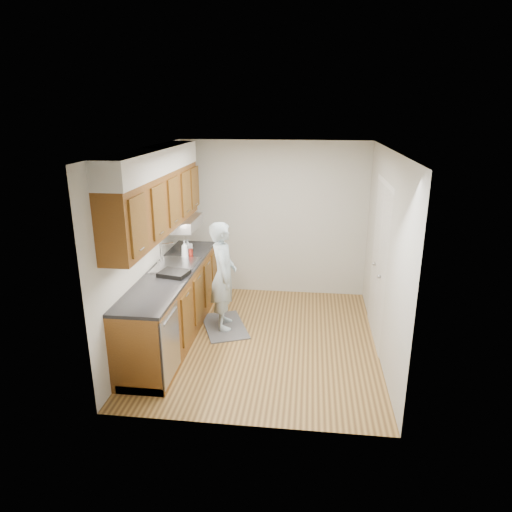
{
  "coord_description": "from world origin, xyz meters",
  "views": [
    {
      "loc": [
        0.57,
        -5.44,
        2.95
      ],
      "look_at": [
        -0.11,
        0.25,
        1.1
      ],
      "focal_mm": 32.0,
      "sensor_mm": 36.0,
      "label": 1
    }
  ],
  "objects": [
    {
      "name": "closet_door",
      "position": [
        1.49,
        0.3,
        1.02
      ],
      "size": [
        0.02,
        1.22,
        2.05
      ],
      "primitive_type": "cube",
      "color": "white",
      "rests_on": "wall_right"
    },
    {
      "name": "floor",
      "position": [
        0.0,
        0.0,
        0.0
      ],
      "size": [
        3.5,
        3.5,
        0.0
      ],
      "primitive_type": "plane",
      "color": "#A37B3E",
      "rests_on": "ground"
    },
    {
      "name": "upper_cabinets",
      "position": [
        -1.33,
        0.05,
        1.95
      ],
      "size": [
        0.47,
        2.8,
        1.21
      ],
      "color": "brown",
      "rests_on": "wall_left"
    },
    {
      "name": "counter",
      "position": [
        -1.2,
        -0.0,
        0.49
      ],
      "size": [
        0.64,
        2.8,
        1.3
      ],
      "color": "brown",
      "rests_on": "floor"
    },
    {
      "name": "wall_right",
      "position": [
        1.5,
        0.0,
        1.25
      ],
      "size": [
        0.02,
        3.5,
        2.5
      ],
      "primitive_type": "cube",
      "color": "#B8B6AC",
      "rests_on": "floor"
    },
    {
      "name": "soap_bottle_a",
      "position": [
        -1.16,
        0.54,
        1.07
      ],
      "size": [
        0.1,
        0.1,
        0.25
      ],
      "primitive_type": "imported",
      "rotation": [
        0.0,
        0.0,
        0.02
      ],
      "color": "silver",
      "rests_on": "counter"
    },
    {
      "name": "floor_mat",
      "position": [
        -0.57,
        0.32,
        0.01
      ],
      "size": [
        0.84,
        1.05,
        0.02
      ],
      "primitive_type": "cube",
      "rotation": [
        0.0,
        0.0,
        0.38
      ],
      "color": "slate",
      "rests_on": "floor"
    },
    {
      "name": "person",
      "position": [
        -0.57,
        0.32,
        0.88
      ],
      "size": [
        0.5,
        0.67,
        1.72
      ],
      "primitive_type": "imported",
      "rotation": [
        0.0,
        0.0,
        1.74
      ],
      "color": "#A4BBC8",
      "rests_on": "floor_mat"
    },
    {
      "name": "dish_rack",
      "position": [
        -1.11,
        -0.18,
        0.97
      ],
      "size": [
        0.4,
        0.36,
        0.06
      ],
      "primitive_type": "cube",
      "rotation": [
        0.0,
        0.0,
        -0.21
      ],
      "color": "black",
      "rests_on": "counter"
    },
    {
      "name": "ceiling",
      "position": [
        0.0,
        0.0,
        2.5
      ],
      "size": [
        3.5,
        3.5,
        0.0
      ],
      "primitive_type": "plane",
      "rotation": [
        3.14,
        0.0,
        0.0
      ],
      "color": "white",
      "rests_on": "wall_left"
    },
    {
      "name": "wall_back",
      "position": [
        0.0,
        1.75,
        1.25
      ],
      "size": [
        3.0,
        0.02,
        2.5
      ],
      "primitive_type": "cube",
      "color": "#B8B6AC",
      "rests_on": "floor"
    },
    {
      "name": "soap_bottle_b",
      "position": [
        -1.17,
        0.75,
        1.05
      ],
      "size": [
        0.13,
        0.13,
        0.21
      ],
      "primitive_type": "imported",
      "rotation": [
        0.0,
        0.0,
        -0.5
      ],
      "color": "silver",
      "rests_on": "counter"
    },
    {
      "name": "soda_can",
      "position": [
        -1.09,
        0.59,
        1.0
      ],
      "size": [
        0.08,
        0.08,
        0.12
      ],
      "primitive_type": "cylinder",
      "rotation": [
        0.0,
        0.0,
        0.32
      ],
      "color": "maroon",
      "rests_on": "counter"
    },
    {
      "name": "wall_left",
      "position": [
        -1.5,
        0.0,
        1.25
      ],
      "size": [
        0.02,
        3.5,
        2.5
      ],
      "primitive_type": "cube",
      "color": "#B8B6AC",
      "rests_on": "floor"
    }
  ]
}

